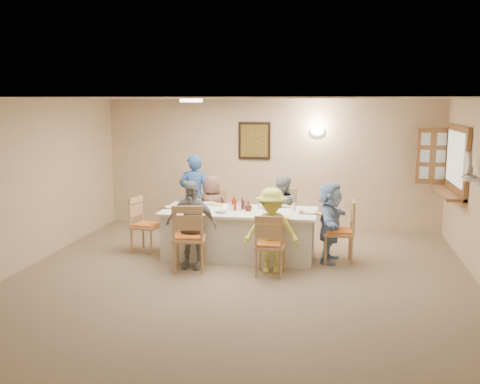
% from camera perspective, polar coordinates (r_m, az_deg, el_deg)
% --- Properties ---
extents(ground, '(7.00, 7.00, 0.00)m').
position_cam_1_polar(ground, '(7.30, -0.46, -10.06)').
color(ground, '#947E5F').
extents(room_walls, '(7.00, 7.00, 7.00)m').
position_cam_1_polar(room_walls, '(6.93, -0.48, 1.79)').
color(room_walls, '#C9AC89').
rests_on(room_walls, ground).
extents(wall_picture, '(0.62, 0.05, 0.72)m').
position_cam_1_polar(wall_picture, '(10.36, 1.54, 5.48)').
color(wall_picture, black).
rests_on(wall_picture, room_walls).
extents(wall_sconce, '(0.26, 0.09, 0.18)m').
position_cam_1_polar(wall_sconce, '(10.20, 8.23, 6.45)').
color(wall_sconce, white).
rests_on(wall_sconce, room_walls).
extents(ceiling_light, '(0.36, 0.36, 0.05)m').
position_cam_1_polar(ceiling_light, '(8.56, -5.23, 9.69)').
color(ceiling_light, white).
rests_on(ceiling_light, room_walls).
extents(serving_hatch, '(0.06, 1.50, 1.15)m').
position_cam_1_polar(serving_hatch, '(9.39, 22.15, 3.09)').
color(serving_hatch, brown).
rests_on(serving_hatch, room_walls).
extents(hatch_sill, '(0.30, 1.50, 0.05)m').
position_cam_1_polar(hatch_sill, '(9.43, 21.24, -0.05)').
color(hatch_sill, brown).
rests_on(hatch_sill, room_walls).
extents(shutter_door, '(0.55, 0.04, 1.00)m').
position_cam_1_polar(shutter_door, '(10.08, 19.85, 3.64)').
color(shutter_door, brown).
rests_on(shutter_door, room_walls).
extents(fan_shelf, '(0.22, 0.36, 0.03)m').
position_cam_1_polar(fan_shelf, '(8.07, 23.44, 1.30)').
color(fan_shelf, white).
rests_on(fan_shelf, room_walls).
extents(desk_fan, '(0.30, 0.30, 0.28)m').
position_cam_1_polar(desk_fan, '(8.05, 23.31, 2.36)').
color(desk_fan, '#A5A5A8').
rests_on(desk_fan, fan_shelf).
extents(dining_table, '(2.43, 1.03, 0.76)m').
position_cam_1_polar(dining_table, '(8.53, -0.07, -4.45)').
color(dining_table, silver).
rests_on(dining_table, ground).
extents(chair_back_left, '(0.46, 0.46, 0.91)m').
position_cam_1_polar(chair_back_left, '(9.40, -2.78, -2.66)').
color(chair_back_left, tan).
rests_on(chair_back_left, ground).
extents(chair_back_right, '(0.50, 0.50, 0.97)m').
position_cam_1_polar(chair_back_right, '(9.19, 4.53, -2.75)').
color(chair_back_right, tan).
rests_on(chair_back_right, ground).
extents(chair_front_left, '(0.57, 0.57, 1.02)m').
position_cam_1_polar(chair_front_left, '(7.88, -5.45, -4.74)').
color(chair_front_left, tan).
rests_on(chair_front_left, ground).
extents(chair_front_right, '(0.44, 0.44, 0.91)m').
position_cam_1_polar(chair_front_right, '(7.66, 3.26, -5.56)').
color(chair_front_right, tan).
rests_on(chair_front_right, ground).
extents(chair_left_end, '(0.51, 0.51, 0.92)m').
position_cam_1_polar(chair_left_end, '(8.92, -9.93, -3.45)').
color(chair_left_end, tan).
rests_on(chair_left_end, ground).
extents(chair_right_end, '(0.50, 0.50, 0.98)m').
position_cam_1_polar(chair_right_end, '(8.37, 10.45, -4.11)').
color(chair_right_end, tan).
rests_on(chair_right_end, ground).
extents(diner_back_left, '(0.67, 0.51, 1.21)m').
position_cam_1_polar(diner_back_left, '(9.25, -2.96, -1.90)').
color(diner_back_left, brown).
rests_on(diner_back_left, ground).
extents(diner_back_right, '(0.73, 0.64, 1.24)m').
position_cam_1_polar(diner_back_right, '(9.05, 4.46, -2.10)').
color(diner_back_right, gray).
rests_on(diner_back_right, ground).
extents(diner_front_left, '(0.80, 0.38, 1.32)m').
position_cam_1_polar(diner_front_left, '(7.95, -5.23, -3.47)').
color(diner_front_left, gray).
rests_on(diner_front_left, ground).
extents(diner_front_right, '(0.87, 0.58, 1.24)m').
position_cam_1_polar(diner_front_right, '(7.73, 3.39, -4.12)').
color(diner_front_right, '#E7E958').
rests_on(diner_front_right, ground).
extents(diner_right_end, '(1.24, 0.62, 1.25)m').
position_cam_1_polar(diner_right_end, '(8.34, 9.58, -3.20)').
color(diner_right_end, '#8BACDB').
rests_on(diner_right_end, ground).
extents(caregiver, '(0.71, 0.61, 1.51)m').
position_cam_1_polar(caregiver, '(9.78, -4.89, -0.38)').
color(caregiver, '#285293').
rests_on(caregiver, ground).
extents(placemat_fl, '(0.33, 0.25, 0.01)m').
position_cam_1_polar(placemat_fl, '(8.18, -4.75, -2.36)').
color(placemat_fl, '#472B19').
rests_on(placemat_fl, dining_table).
extents(plate_fl, '(0.23, 0.23, 0.01)m').
position_cam_1_polar(plate_fl, '(8.17, -4.75, -2.29)').
color(plate_fl, white).
rests_on(plate_fl, dining_table).
extents(napkin_fl, '(0.14, 0.14, 0.01)m').
position_cam_1_polar(napkin_fl, '(8.08, -3.61, -2.43)').
color(napkin_fl, yellow).
rests_on(napkin_fl, dining_table).
extents(placemat_fr, '(0.36, 0.27, 0.01)m').
position_cam_1_polar(placemat_fr, '(7.95, 3.63, -2.69)').
color(placemat_fr, '#472B19').
rests_on(placemat_fr, dining_table).
extents(plate_fr, '(0.25, 0.25, 0.02)m').
position_cam_1_polar(plate_fr, '(7.95, 3.63, -2.62)').
color(plate_fr, white).
rests_on(plate_fr, dining_table).
extents(napkin_fr, '(0.14, 0.14, 0.01)m').
position_cam_1_polar(napkin_fr, '(7.88, 4.89, -2.77)').
color(napkin_fr, yellow).
rests_on(napkin_fr, dining_table).
extents(placemat_bl, '(0.35, 0.26, 0.01)m').
position_cam_1_polar(placemat_bl, '(8.97, -3.35, -1.25)').
color(placemat_bl, '#472B19').
rests_on(placemat_bl, dining_table).
extents(plate_bl, '(0.23, 0.23, 0.01)m').
position_cam_1_polar(plate_bl, '(8.97, -3.35, -1.18)').
color(plate_bl, white).
rests_on(plate_bl, dining_table).
extents(napkin_bl, '(0.15, 0.15, 0.01)m').
position_cam_1_polar(napkin_bl, '(8.88, -2.30, -1.31)').
color(napkin_bl, yellow).
rests_on(napkin_bl, dining_table).
extents(placemat_br, '(0.36, 0.27, 0.01)m').
position_cam_1_polar(placemat_br, '(8.77, 4.29, -1.52)').
color(placemat_br, '#472B19').
rests_on(placemat_br, dining_table).
extents(plate_br, '(0.25, 0.25, 0.02)m').
position_cam_1_polar(plate_br, '(8.77, 4.29, -1.46)').
color(plate_br, white).
rests_on(plate_br, dining_table).
extents(napkin_br, '(0.14, 0.14, 0.01)m').
position_cam_1_polar(napkin_br, '(8.70, 5.43, -1.58)').
color(napkin_br, yellow).
rests_on(napkin_br, dining_table).
extents(placemat_le, '(0.37, 0.27, 0.01)m').
position_cam_1_polar(placemat_le, '(8.71, -7.21, -1.65)').
color(placemat_le, '#472B19').
rests_on(placemat_le, dining_table).
extents(plate_le, '(0.25, 0.25, 0.02)m').
position_cam_1_polar(plate_le, '(8.71, -7.21, -1.58)').
color(plate_le, white).
rests_on(plate_le, dining_table).
extents(napkin_le, '(0.13, 0.13, 0.01)m').
position_cam_1_polar(napkin_le, '(8.61, -6.17, -1.71)').
color(napkin_le, yellow).
rests_on(napkin_le, dining_table).
extents(placemat_re, '(0.35, 0.26, 0.01)m').
position_cam_1_polar(placemat_re, '(8.32, 7.54, -2.20)').
color(placemat_re, '#472B19').
rests_on(placemat_re, dining_table).
extents(plate_re, '(0.23, 0.23, 0.01)m').
position_cam_1_polar(plate_re, '(8.32, 7.54, -2.13)').
color(plate_re, white).
rests_on(plate_re, dining_table).
extents(napkin_re, '(0.14, 0.14, 0.01)m').
position_cam_1_polar(napkin_re, '(8.26, 8.77, -2.26)').
color(napkin_re, yellow).
rests_on(napkin_re, dining_table).
extents(teacup_a, '(0.13, 0.13, 0.09)m').
position_cam_1_polar(teacup_a, '(8.29, -6.15, -1.92)').
color(teacup_a, white).
rests_on(teacup_a, dining_table).
extents(teacup_b, '(0.13, 0.13, 0.08)m').
position_cam_1_polar(teacup_b, '(8.86, 3.10, -1.15)').
color(teacup_b, white).
rests_on(teacup_b, dining_table).
extents(bowl_a, '(0.30, 0.30, 0.05)m').
position_cam_1_polar(bowl_a, '(8.27, -2.06, -2.04)').
color(bowl_a, white).
rests_on(bowl_a, dining_table).
extents(bowl_b, '(0.18, 0.18, 0.05)m').
position_cam_1_polar(bowl_b, '(8.61, 2.39, -1.55)').
color(bowl_b, white).
rests_on(bowl_b, dining_table).
extents(condiment_ketchup, '(0.14, 0.14, 0.24)m').
position_cam_1_polar(condiment_ketchup, '(8.43, -0.64, -1.15)').
color(condiment_ketchup, '#AC260E').
rests_on(condiment_ketchup, dining_table).
extents(condiment_brown, '(0.11, 0.11, 0.19)m').
position_cam_1_polar(condiment_brown, '(8.52, 0.23, -1.20)').
color(condiment_brown, '#491B13').
rests_on(condiment_brown, dining_table).
extents(condiment_malt, '(0.20, 0.20, 0.15)m').
position_cam_1_polar(condiment_malt, '(8.39, 0.89, -1.50)').
color(condiment_malt, '#491B13').
rests_on(condiment_malt, dining_table).
extents(drinking_glass, '(0.07, 0.07, 0.10)m').
position_cam_1_polar(drinking_glass, '(8.51, -1.00, -1.47)').
color(drinking_glass, silver).
rests_on(drinking_glass, dining_table).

